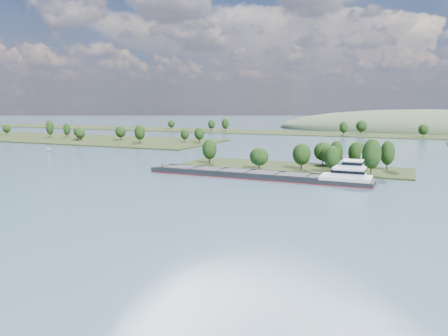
% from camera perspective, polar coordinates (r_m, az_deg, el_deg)
% --- Properties ---
extents(ground, '(1800.00, 1800.00, 0.00)m').
position_cam_1_polar(ground, '(139.12, 2.63, -3.28)').
color(ground, '#374C5F').
rests_on(ground, ground).
extents(tree_island, '(100.00, 33.27, 15.56)m').
position_cam_1_polar(tree_island, '(192.66, 10.82, 1.09)').
color(tree_island, black).
rests_on(tree_island, ground).
extents(left_bank, '(300.00, 80.00, 15.63)m').
position_cam_1_polar(left_bank, '(385.47, -22.39, 3.76)').
color(left_bank, black).
rests_on(left_bank, ground).
extents(back_shoreline, '(900.00, 60.00, 15.52)m').
position_cam_1_polar(back_shoreline, '(409.98, 18.01, 4.20)').
color(back_shoreline, black).
rests_on(back_shoreline, ground).
extents(hill_west, '(320.00, 160.00, 44.00)m').
position_cam_1_polar(hill_west, '(508.18, 24.90, 4.50)').
color(hill_west, '#3B4B34').
rests_on(hill_west, ground).
extents(cargo_barge, '(88.26, 12.24, 11.91)m').
position_cam_1_polar(cargo_barge, '(165.80, 6.07, -0.88)').
color(cargo_barge, black).
rests_on(cargo_barge, ground).
extents(motorboat, '(6.75, 5.68, 2.51)m').
position_cam_1_polar(motorboat, '(276.71, -21.92, 2.25)').
color(motorboat, silver).
rests_on(motorboat, ground).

